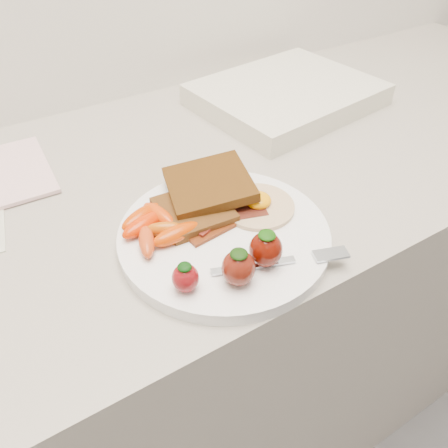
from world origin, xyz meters
TOP-DOWN VIEW (x-y plane):
  - counter at (0.00, 1.70)m, footprint 2.00×0.60m
  - plate at (0.00, 1.53)m, footprint 0.27×0.27m
  - toast_lower at (-0.02, 1.58)m, footprint 0.09×0.09m
  - toast_upper at (0.02, 1.61)m, footprint 0.14×0.14m
  - fried_egg at (0.06, 1.55)m, footprint 0.12×0.12m
  - bacon_strips at (0.01, 1.55)m, footprint 0.12×0.07m
  - baby_carrots at (-0.07, 1.58)m, footprint 0.10×0.10m
  - strawberries at (-0.02, 1.46)m, footprint 0.13×0.05m
  - fork at (0.04, 1.45)m, footprint 0.16×0.07m
  - notepad at (-0.21, 1.83)m, footprint 0.13×0.18m
  - appliance at (0.31, 1.81)m, footprint 0.36×0.30m

SIDE VIEW (x-z plane):
  - counter at x=0.00m, z-range 0.00..0.90m
  - notepad at x=-0.21m, z-range 0.90..0.91m
  - plate at x=0.00m, z-range 0.90..0.92m
  - appliance at x=0.31m, z-range 0.90..0.94m
  - fork at x=0.04m, z-range 0.92..0.92m
  - bacon_strips at x=0.01m, z-range 0.92..0.93m
  - fried_egg at x=0.06m, z-range 0.91..0.93m
  - toast_lower at x=-0.02m, z-range 0.92..0.93m
  - baby_carrots at x=-0.07m, z-range 0.92..0.94m
  - toast_upper at x=0.02m, z-range 0.93..0.95m
  - strawberries at x=-0.02m, z-range 0.92..0.96m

